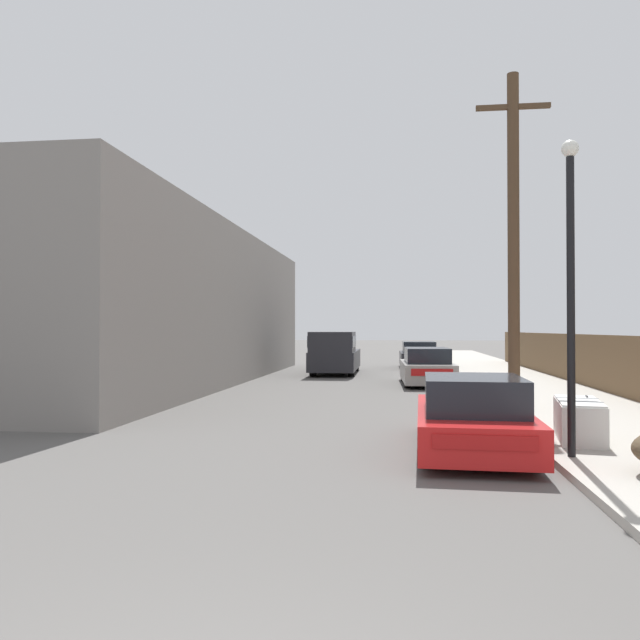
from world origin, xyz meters
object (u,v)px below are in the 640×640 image
(street_lamp, at_px, (571,273))
(car_parked_mid, at_px, (427,367))
(parked_sports_car_red, at_px, (472,417))
(pickup_truck, at_px, (335,353))
(utility_pole, at_px, (514,235))
(car_parked_far, at_px, (419,356))
(discarded_fridge, at_px, (579,420))

(street_lamp, bearing_deg, car_parked_mid, 96.82)
(parked_sports_car_red, height_order, pickup_truck, pickup_truck)
(pickup_truck, distance_m, utility_pole, 13.90)
(car_parked_mid, height_order, street_lamp, street_lamp)
(car_parked_far, relative_size, street_lamp, 0.90)
(car_parked_mid, distance_m, pickup_truck, 6.12)
(utility_pole, bearing_deg, parked_sports_car_red, -107.23)
(parked_sports_car_red, xyz_separation_m, utility_pole, (1.60, 5.16, 3.81))
(car_parked_far, height_order, utility_pole, utility_pole)
(street_lamp, bearing_deg, utility_pole, 88.00)
(utility_pole, bearing_deg, car_parked_far, 96.05)
(parked_sports_car_red, relative_size, car_parked_far, 1.01)
(car_parked_far, bearing_deg, street_lamp, -87.42)
(pickup_truck, bearing_deg, discarded_fridge, 109.23)
(discarded_fridge, distance_m, pickup_truck, 17.70)
(discarded_fridge, distance_m, car_parked_far, 21.70)
(pickup_truck, xyz_separation_m, utility_pole, (5.73, -12.19, 3.43))
(discarded_fridge, relative_size, car_parked_mid, 0.41)
(parked_sports_car_red, relative_size, utility_pole, 0.53)
(parked_sports_car_red, distance_m, utility_pole, 6.61)
(pickup_truck, relative_size, street_lamp, 1.17)
(street_lamp, bearing_deg, discarded_fridge, 70.99)
(parked_sports_car_red, xyz_separation_m, car_parked_mid, (-0.22, 12.66, 0.06))
(parked_sports_car_red, height_order, utility_pole, utility_pole)
(utility_pole, distance_m, street_lamp, 6.14)
(car_parked_mid, height_order, pickup_truck, pickup_truck)
(pickup_truck, height_order, street_lamp, street_lamp)
(car_parked_mid, height_order, car_parked_far, car_parked_far)
(discarded_fridge, bearing_deg, street_lamp, -99.85)
(car_parked_mid, xyz_separation_m, street_lamp, (1.61, -13.46, 2.28))
(car_parked_mid, xyz_separation_m, pickup_truck, (-3.91, 4.69, 0.32))
(car_parked_far, distance_m, street_lamp, 23.27)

